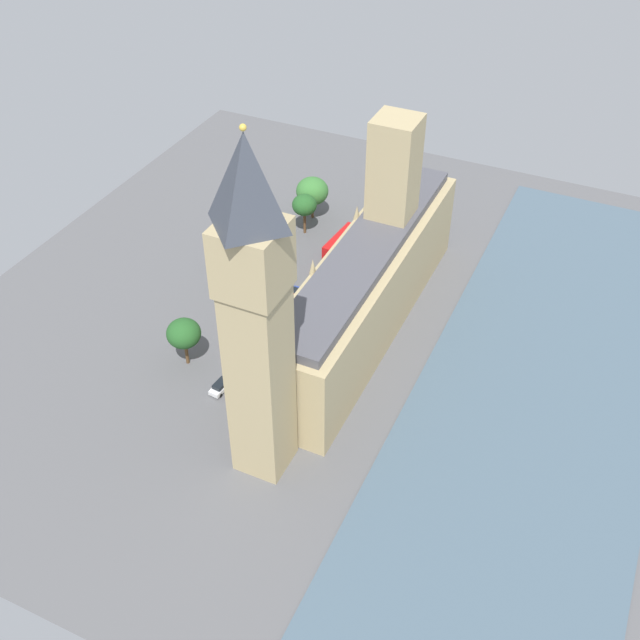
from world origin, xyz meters
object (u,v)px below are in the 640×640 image
car_silver_kerbside (240,353)px  parliament_building (369,279)px  clock_tower (256,315)px  car_white_leading (221,386)px  street_lamp_slot_12 (288,226)px  plane_tree_slot_10 (312,191)px  pedestrian_opposite_hall (311,318)px  street_lamp_slot_11 (223,300)px  car_dark_green_midblock (322,274)px  car_blue_near_tower (294,294)px  double_decker_bus_by_river_gate (275,318)px  plane_tree_corner (257,246)px  plane_tree_far_end (304,205)px  double_decker_bus_under_trees (341,245)px  plane_tree_trailing (184,334)px

car_silver_kerbside → parliament_building: bearing=-128.9°
clock_tower → car_white_leading: bearing=-36.5°
street_lamp_slot_12 → plane_tree_slot_10: bearing=-88.9°
pedestrian_opposite_hall → street_lamp_slot_11: size_ratio=0.26×
car_dark_green_midblock → car_blue_near_tower: size_ratio=1.00×
double_decker_bus_by_river_gate → plane_tree_corner: size_ratio=1.13×
clock_tower → plane_tree_slot_10: bearing=-70.5°
plane_tree_corner → street_lamp_slot_12: bearing=-94.7°
parliament_building → car_blue_near_tower: size_ratio=13.98×
pedestrian_opposite_hall → car_silver_kerbside: bearing=163.3°
plane_tree_far_end → street_lamp_slot_12: plane_tree_far_end is taller
parliament_building → pedestrian_opposite_hall: 13.37m
parliament_building → plane_tree_far_end: 31.36m
parliament_building → double_decker_bus_by_river_gate: parliament_building is taller
double_decker_bus_under_trees → car_dark_green_midblock: size_ratio=2.53×
double_decker_bus_by_river_gate → car_silver_kerbside: size_ratio=2.19×
car_silver_kerbside → car_white_leading: 8.12m
car_white_leading → street_lamp_slot_11: 18.24m
plane_tree_corner → plane_tree_far_end: 16.71m
clock_tower → parliament_building: bearing=-92.6°
parliament_building → double_decker_bus_by_river_gate: bearing=31.8°
car_dark_green_midblock → plane_tree_corner: bearing=-160.1°
double_decker_bus_under_trees → car_dark_green_midblock: bearing=-87.0°
street_lamp_slot_11 → street_lamp_slot_12: street_lamp_slot_12 is taller
car_blue_near_tower → street_lamp_slot_12: bearing=119.4°
car_white_leading → clock_tower: bearing=-31.0°
car_dark_green_midblock → street_lamp_slot_12: bearing=147.5°
plane_tree_slot_10 → street_lamp_slot_12: plane_tree_slot_10 is taller
clock_tower → plane_tree_slot_10: clock_tower is taller
plane_tree_trailing → plane_tree_slot_10: bearing=-89.3°
double_decker_bus_under_trees → clock_tower: bearing=-73.0°
clock_tower → double_decker_bus_by_river_gate: size_ratio=4.95×
double_decker_bus_under_trees → plane_tree_far_end: (10.10, -4.71, 3.90)m
clock_tower → street_lamp_slot_11: clock_tower is taller
double_decker_bus_by_river_gate → plane_tree_far_end: 31.56m
double_decker_bus_under_trees → plane_tree_corner: plane_tree_corner is taller
parliament_building → street_lamp_slot_11: (23.36, 9.57, -5.49)m
plane_tree_corner → plane_tree_far_end: bearing=-96.1°
pedestrian_opposite_hall → plane_tree_slot_10: plane_tree_slot_10 is taller
car_dark_green_midblock → double_decker_bus_by_river_gate: bearing=-91.0°
double_decker_bus_by_river_gate → pedestrian_opposite_hall: size_ratio=6.92×
double_decker_bus_under_trees → car_white_leading: (2.26, 42.11, -1.74)m
clock_tower → car_white_leading: 30.94m
plane_tree_slot_10 → street_lamp_slot_11: size_ratio=1.54×
car_silver_kerbside → street_lamp_slot_11: street_lamp_slot_11 is taller
car_silver_kerbside → car_white_leading: (-1.20, 8.03, 0.00)m
car_white_leading → double_decker_bus_by_river_gate: bearing=92.1°
plane_tree_far_end → plane_tree_corner: bearing=83.9°
double_decker_bus_by_river_gate → plane_tree_far_end: bearing=-70.9°
plane_tree_slot_10 → street_lamp_slot_11: (-0.32, 37.11, -2.11)m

